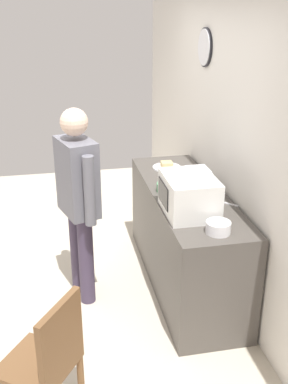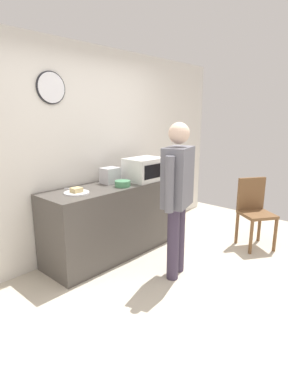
% 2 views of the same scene
% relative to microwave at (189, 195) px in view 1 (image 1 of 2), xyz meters
% --- Properties ---
extents(ground_plane, '(6.00, 6.00, 0.00)m').
position_rel_microwave_xyz_m(ground_plane, '(-0.66, -1.11, -1.07)').
color(ground_plane, beige).
extents(back_wall, '(5.40, 0.13, 2.60)m').
position_rel_microwave_xyz_m(back_wall, '(-0.66, 0.49, 0.24)').
color(back_wall, silver).
rests_on(back_wall, ground_plane).
extents(kitchen_counter, '(1.95, 0.62, 0.92)m').
position_rel_microwave_xyz_m(kitchen_counter, '(-0.43, 0.11, -0.61)').
color(kitchen_counter, '#4C4742').
rests_on(kitchen_counter, ground_plane).
extents(microwave, '(0.50, 0.39, 0.30)m').
position_rel_microwave_xyz_m(microwave, '(0.00, 0.00, 0.00)').
color(microwave, silver).
rests_on(microwave, kitchen_counter).
extents(sandwich_plate, '(0.28, 0.28, 0.07)m').
position_rel_microwave_xyz_m(sandwich_plate, '(-1.04, 0.08, -0.13)').
color(sandwich_plate, white).
rests_on(sandwich_plate, kitchen_counter).
extents(salad_bowl, '(0.19, 0.19, 0.07)m').
position_rel_microwave_xyz_m(salad_bowl, '(-0.46, -0.05, -0.11)').
color(salad_bowl, '#4C8E60').
rests_on(salad_bowl, kitchen_counter).
extents(cereal_bowl, '(0.18, 0.18, 0.09)m').
position_rel_microwave_xyz_m(cereal_bowl, '(0.37, 0.11, -0.11)').
color(cereal_bowl, white).
rests_on(cereal_bowl, kitchen_counter).
extents(toaster, '(0.22, 0.18, 0.20)m').
position_rel_microwave_xyz_m(toaster, '(-0.43, 0.21, -0.05)').
color(toaster, silver).
rests_on(toaster, kitchen_counter).
extents(fork_utensil, '(0.14, 0.13, 0.01)m').
position_rel_microwave_xyz_m(fork_utensil, '(-0.09, 0.37, -0.15)').
color(fork_utensil, silver).
rests_on(fork_utensil, kitchen_counter).
extents(spoon_utensil, '(0.07, 0.17, 0.01)m').
position_rel_microwave_xyz_m(spoon_utensil, '(-0.97, 0.31, -0.15)').
color(spoon_utensil, silver).
rests_on(spoon_utensil, kitchen_counter).
extents(person_standing, '(0.57, 0.35, 1.70)m').
position_rel_microwave_xyz_m(person_standing, '(-0.39, -0.83, -0.08)').
color(person_standing, '#3E3349').
rests_on(person_standing, ground_plane).
extents(wooden_chair, '(0.56, 0.56, 0.94)m').
position_rel_microwave_xyz_m(wooden_chair, '(0.99, -1.12, -0.54)').
color(wooden_chair, brown).
rests_on(wooden_chair, ground_plane).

